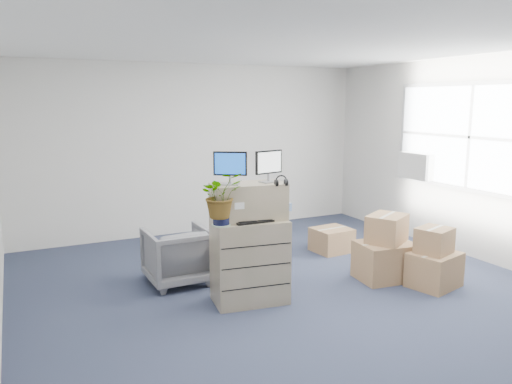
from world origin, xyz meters
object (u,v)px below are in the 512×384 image
potted_plant (221,201)px  office_chair (177,253)px  monitor_left (230,166)px  monitor_right (269,165)px  keyboard (253,221)px  water_bottle (258,209)px  filing_cabinet_lower (250,261)px

potted_plant → office_chair: size_ratio=0.65×
monitor_left → monitor_right: 0.44m
office_chair → potted_plant: bearing=98.6°
potted_plant → keyboard: bearing=-1.9°
monitor_left → water_bottle: bearing=31.9°
water_bottle → office_chair: 1.28m
keyboard → water_bottle: size_ratio=1.99×
water_bottle → filing_cabinet_lower: bearing=-161.2°
filing_cabinet_lower → water_bottle: bearing=26.8°
monitor_left → office_chair: (-0.34, 0.87, -1.14)m
filing_cabinet_lower → monitor_right: monitor_right is taller
monitor_left → keyboard: (0.20, -0.15, -0.58)m
filing_cabinet_lower → keyboard: keyboard is taller
monitor_left → office_chair: monitor_left is taller
monitor_right → monitor_left: bearing=162.3°
filing_cabinet_lower → water_bottle: (0.13, 0.04, 0.57)m
water_bottle → potted_plant: bearing=-164.9°
potted_plant → monitor_left: bearing=39.6°
water_bottle → monitor_left: bearing=179.4°
monitor_right → potted_plant: (-0.60, -0.10, -0.33)m
monitor_left → water_bottle: 0.59m
monitor_left → water_bottle: size_ratio=1.66×
water_bottle → potted_plant: potted_plant is taller
potted_plant → water_bottle: bearing=15.1°
potted_plant → filing_cabinet_lower: bearing=13.8°
monitor_right → office_chair: 1.65m
keyboard → water_bottle: water_bottle is taller
monitor_left → potted_plant: monitor_left is taller
keyboard → office_chair: 1.28m
office_chair → keyboard: bearing=116.6°
keyboard → water_bottle: bearing=47.4°
potted_plant → office_chair: bearing=99.7°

